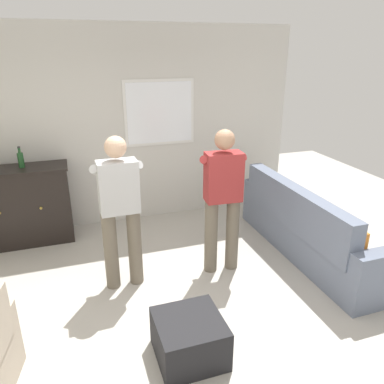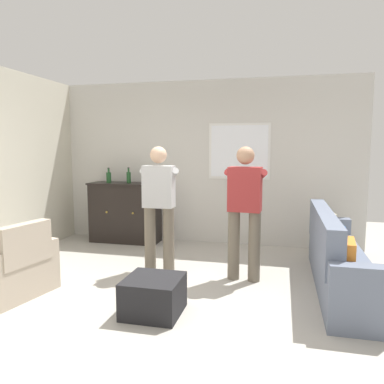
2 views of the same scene
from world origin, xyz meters
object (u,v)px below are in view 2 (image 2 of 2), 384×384
bottle_liquor_amber (109,177)px  ottoman (154,296)px  bottle_wine_green (129,177)px  person_standing_left (159,203)px  person_standing_right (245,207)px  sideboard_cabinet (125,212)px  armchair (12,271)px  couch (337,259)px

bottle_liquor_amber → ottoman: bottle_liquor_amber is taller
bottle_wine_green → ottoman: 3.13m
bottle_liquor_amber → person_standing_left: 1.93m
person_standing_left → person_standing_right: (1.14, -0.05, 0.00)m
ottoman → person_standing_right: person_standing_right is taller
ottoman → person_standing_right: 1.61m
sideboard_cabinet → bottle_wine_green: bottle_wine_green is taller
armchair → bottle_wine_green: 2.75m
armchair → person_standing_left: (1.34, 1.20, 0.65)m
bottle_liquor_amber → person_standing_right: 2.87m
ottoman → person_standing_left: (-0.35, 1.24, 0.75)m
sideboard_cabinet → bottle_liquor_amber: bearing=-169.4°
person_standing_right → ottoman: bearing=-123.3°
couch → bottle_liquor_amber: (-3.60, 1.42, 0.79)m
armchair → person_standing_left: person_standing_left is taller
sideboard_cabinet → ottoman: 3.02m
person_standing_left → person_standing_right: 1.14m
bottle_wine_green → ottoman: bottle_wine_green is taller
armchair → bottle_liquor_amber: bottle_liquor_amber is taller
armchair → bottle_wine_green: size_ratio=3.64×
person_standing_left → sideboard_cabinet: bearing=128.5°
sideboard_cabinet → ottoman: size_ratio=2.24×
armchair → bottle_liquor_amber: size_ratio=3.74×
sideboard_cabinet → bottle_liquor_amber: size_ratio=4.71×
bottle_liquor_amber → ottoman: size_ratio=0.47×
bottle_liquor_amber → person_standing_right: person_standing_right is taller
bottle_wine_green → bottle_liquor_amber: size_ratio=1.03×
bottle_wine_green → ottoman: (1.38, -2.64, -0.97)m
couch → ottoman: 2.22m
bottle_wine_green → person_standing_right: 2.61m
sideboard_cabinet → person_standing_right: (2.24, -1.43, 0.41)m
sideboard_cabinet → armchair: bearing=-95.4°
bottle_wine_green → person_standing_right: bearing=-33.8°
armchair → ottoman: armchair is taller
armchair → bottle_wine_green: bottle_wine_green is taller
couch → person_standing_left: person_standing_left is taller
bottle_liquor_amber → ottoman: (1.72, -2.58, -0.96)m
ottoman → bottle_wine_green: bearing=117.5°
couch → person_standing_right: size_ratio=1.46×
armchair → ottoman: (1.69, -0.05, -0.10)m
sideboard_cabinet → person_standing_left: size_ratio=0.74×
ottoman → armchair: bearing=178.4°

